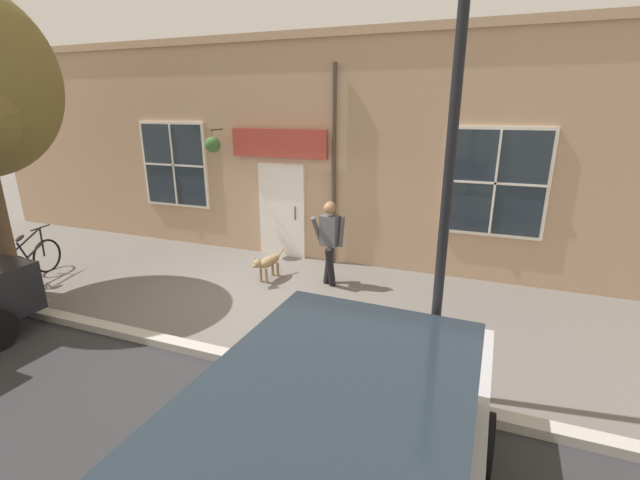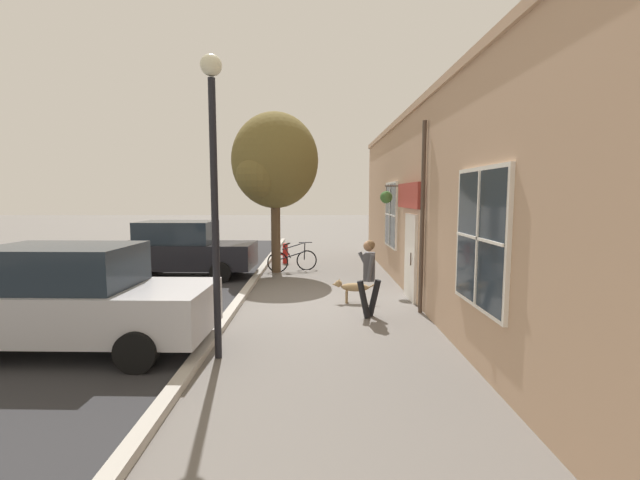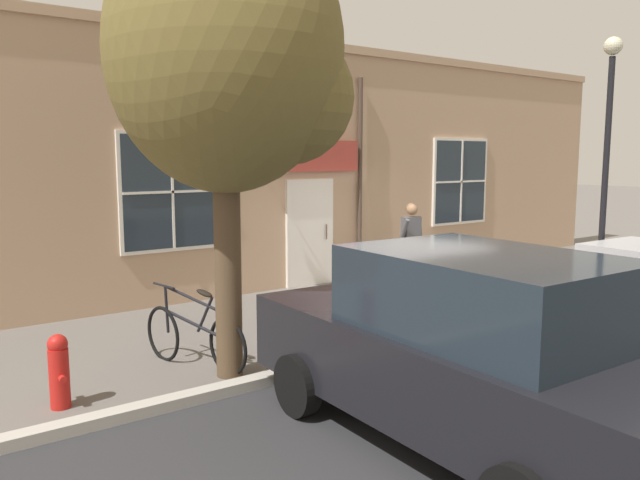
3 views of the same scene
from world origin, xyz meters
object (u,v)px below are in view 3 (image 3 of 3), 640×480
at_px(dog_on_leash, 372,276).
at_px(pedestrian_walking, 411,237).
at_px(parked_car_nearest_curb, 468,350).
at_px(street_lamp, 608,128).
at_px(leaning_bicycle, 194,336).
at_px(street_tree_by_curb, 232,59).
at_px(fire_hydrant, 59,370).

bearing_deg(dog_on_leash, pedestrian_walking, 101.00).
relative_size(parked_car_nearest_curb, street_lamp, 0.94).
bearing_deg(leaning_bicycle, dog_on_leash, 111.13).
distance_m(dog_on_leash, street_tree_by_curb, 5.64).
height_order(dog_on_leash, fire_hydrant, fire_hydrant).
distance_m(leaning_bicycle, parked_car_nearest_curb, 3.56).
xyz_separation_m(leaning_bicycle, street_lamp, (0.76, 7.76, 2.67)).
bearing_deg(parked_car_nearest_curb, fire_hydrant, -138.34).
distance_m(street_lamp, fire_hydrant, 9.78).
relative_size(street_tree_by_curb, street_lamp, 1.13).
height_order(street_tree_by_curb, street_lamp, street_tree_by_curb).
height_order(street_tree_by_curb, fire_hydrant, street_tree_by_curb).
bearing_deg(dog_on_leash, street_lamp, 54.92).
bearing_deg(parked_car_nearest_curb, dog_on_leash, 146.92).
height_order(street_tree_by_curb, parked_car_nearest_curb, street_tree_by_curb).
distance_m(pedestrian_walking, street_tree_by_curb, 6.38).
bearing_deg(fire_hydrant, dog_on_leash, 108.80).
xyz_separation_m(pedestrian_walking, street_lamp, (2.66, 2.24, 2.07)).
height_order(street_lamp, fire_hydrant, street_lamp).
relative_size(dog_on_leash, leaning_bicycle, 0.64).
bearing_deg(fire_hydrant, parked_car_nearest_curb, 41.66).
relative_size(leaning_bicycle, fire_hydrant, 2.16).
distance_m(pedestrian_walking, fire_hydrant, 7.54).
bearing_deg(parked_car_nearest_curb, street_lamp, 111.23).
distance_m(dog_on_leash, fire_hydrant, 6.29).
relative_size(leaning_bicycle, street_lamp, 0.36).
bearing_deg(fire_hydrant, pedestrian_walking, 107.52).
bearing_deg(pedestrian_walking, street_tree_by_curb, -64.60).
distance_m(pedestrian_walking, leaning_bicycle, 5.87).
bearing_deg(street_tree_by_curb, leaning_bicycle, -155.77).
relative_size(pedestrian_walking, fire_hydrant, 2.13).
distance_m(leaning_bicycle, street_lamp, 8.24).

